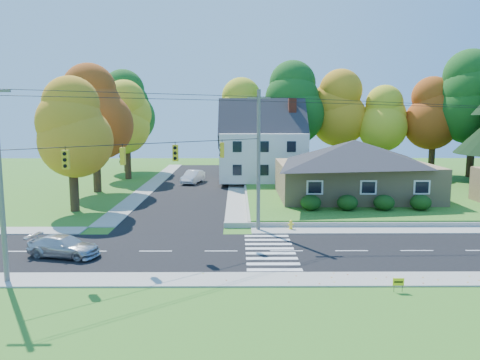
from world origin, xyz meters
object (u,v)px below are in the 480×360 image
(ranch_house, at_px, (354,168))
(white_car, at_px, (193,177))
(silver_sedan, at_px, (64,246))
(fire_hydrant, at_px, (291,225))

(ranch_house, distance_m, white_car, 20.48)
(silver_sedan, relative_size, white_car, 0.93)
(silver_sedan, height_order, fire_hydrant, silver_sedan)
(silver_sedan, xyz_separation_m, fire_hydrant, (14.05, 6.28, -0.29))
(fire_hydrant, bearing_deg, white_car, 111.91)
(silver_sedan, distance_m, white_car, 29.54)
(ranch_house, bearing_deg, silver_sedan, -141.20)
(silver_sedan, bearing_deg, fire_hydrant, -52.14)
(white_car, xyz_separation_m, fire_hydrant, (9.19, -22.85, -0.43))
(ranch_house, distance_m, silver_sedan, 27.30)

